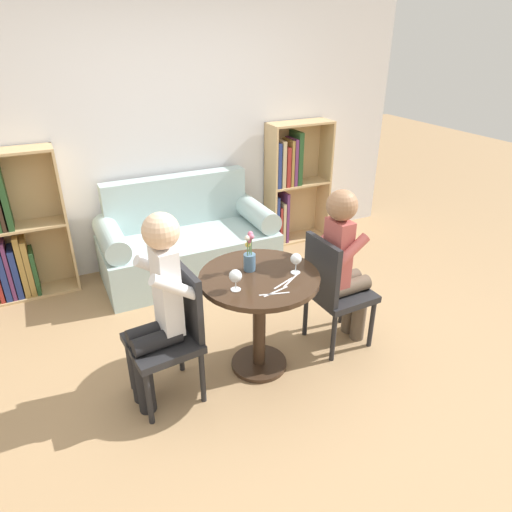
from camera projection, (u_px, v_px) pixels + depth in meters
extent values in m
plane|color=tan|center=(259.00, 365.00, 3.32)|extent=(16.00, 16.00, 0.00)
cube|color=silver|center=(166.00, 127.00, 4.32)|extent=(5.20, 0.05, 2.70)
cylinder|color=#382619|center=(259.00, 278.00, 3.00)|extent=(0.80, 0.80, 0.03)
cylinder|color=#382619|center=(259.00, 323.00, 3.16)|extent=(0.09, 0.09, 0.68)
cylinder|color=#382619|center=(259.00, 363.00, 3.32)|extent=(0.40, 0.40, 0.03)
cube|color=#A8C1C1|center=(190.00, 255.00, 4.45)|extent=(1.64, 0.80, 0.42)
cube|color=#A8C1C1|center=(176.00, 200.00, 4.50)|extent=(1.42, 0.16, 0.50)
cylinder|color=#A8C1C1|center=(111.00, 238.00, 4.03)|extent=(0.22, 0.72, 0.22)
cylinder|color=#A8C1C1|center=(255.00, 213.00, 4.59)|extent=(0.22, 0.72, 0.22)
cube|color=tan|center=(23.00, 221.00, 4.05)|extent=(0.70, 0.02, 1.32)
cube|color=tan|center=(66.00, 220.00, 4.08)|extent=(0.02, 0.28, 1.32)
cube|color=tan|center=(40.00, 291.00, 4.24)|extent=(0.66, 0.28, 0.02)
cube|color=tan|center=(24.00, 226.00, 3.94)|extent=(0.66, 0.28, 0.02)
cube|color=tan|center=(5.00, 151.00, 3.65)|extent=(0.66, 0.28, 0.02)
cube|color=navy|center=(4.00, 274.00, 4.03)|extent=(0.05, 0.23, 0.45)
cube|color=#602D5B|center=(9.00, 268.00, 4.02)|extent=(0.03, 0.23, 0.55)
cube|color=navy|center=(16.00, 271.00, 4.06)|extent=(0.05, 0.23, 0.46)
cube|color=olive|center=(21.00, 264.00, 4.06)|extent=(0.05, 0.23, 0.58)
cube|color=olive|center=(28.00, 266.00, 4.09)|extent=(0.05, 0.23, 0.53)
cube|color=#234723|center=(35.00, 270.00, 4.13)|extent=(0.03, 0.23, 0.41)
cube|color=#234723|center=(4.00, 195.00, 3.77)|extent=(0.04, 0.23, 0.57)
cube|color=tan|center=(292.00, 180.00, 5.12)|extent=(0.70, 0.02, 1.32)
cube|color=tan|center=(271.00, 188.00, 4.89)|extent=(0.02, 0.28, 1.32)
cube|color=tan|center=(324.00, 179.00, 5.15)|extent=(0.02, 0.28, 1.32)
cube|color=tan|center=(296.00, 237.00, 5.31)|extent=(0.66, 0.28, 0.02)
cube|color=tan|center=(298.00, 183.00, 5.02)|extent=(0.66, 0.28, 0.02)
cube|color=tan|center=(301.00, 123.00, 4.73)|extent=(0.66, 0.28, 0.02)
cube|color=navy|center=(274.00, 219.00, 5.06)|extent=(0.03, 0.23, 0.55)
cube|color=maroon|center=(277.00, 223.00, 5.11)|extent=(0.03, 0.23, 0.42)
cube|color=tan|center=(280.00, 221.00, 5.11)|extent=(0.03, 0.23, 0.46)
cube|color=#602D5B|center=(283.00, 216.00, 5.11)|extent=(0.03, 0.23, 0.57)
cube|color=navy|center=(275.00, 164.00, 4.79)|extent=(0.04, 0.23, 0.47)
cube|color=tan|center=(280.00, 163.00, 4.81)|extent=(0.04, 0.23, 0.49)
cube|color=maroon|center=(284.00, 166.00, 4.84)|extent=(0.04, 0.23, 0.42)
cube|color=olive|center=(288.00, 162.00, 4.85)|extent=(0.03, 0.23, 0.49)
cube|color=#602D5B|center=(291.00, 161.00, 4.86)|extent=(0.04, 0.23, 0.50)
cube|color=#234723|center=(296.00, 158.00, 4.87)|extent=(0.05, 0.23, 0.56)
cylinder|color=#232326|center=(130.00, 365.00, 3.02)|extent=(0.04, 0.04, 0.40)
cylinder|color=#232326|center=(149.00, 398.00, 2.75)|extent=(0.04, 0.04, 0.40)
cylinder|color=#232326|center=(180.00, 347.00, 3.19)|extent=(0.04, 0.04, 0.40)
cylinder|color=#232326|center=(202.00, 377.00, 2.92)|extent=(0.04, 0.04, 0.40)
cube|color=#232326|center=(163.00, 343.00, 2.87)|extent=(0.46, 0.46, 0.05)
cube|color=#232326|center=(188.00, 301.00, 2.84)|extent=(0.08, 0.38, 0.45)
cylinder|color=#232326|center=(372.00, 324.00, 3.44)|extent=(0.04, 0.04, 0.40)
cylinder|color=#232326|center=(342.00, 301.00, 3.72)|extent=(0.04, 0.04, 0.40)
cylinder|color=#232326|center=(333.00, 338.00, 3.28)|extent=(0.04, 0.04, 0.40)
cylinder|color=#232326|center=(306.00, 313.00, 3.56)|extent=(0.04, 0.04, 0.40)
cube|color=#232326|center=(340.00, 293.00, 3.40)|extent=(0.44, 0.44, 0.05)
cube|color=#232326|center=(322.00, 270.00, 3.21)|extent=(0.06, 0.38, 0.45)
cylinder|color=black|center=(139.00, 372.00, 2.92)|extent=(0.11, 0.11, 0.45)
cylinder|color=black|center=(145.00, 382.00, 2.84)|extent=(0.11, 0.11, 0.45)
cylinder|color=black|center=(151.00, 332.00, 2.85)|extent=(0.31, 0.14, 0.11)
cylinder|color=black|center=(157.00, 341.00, 2.77)|extent=(0.31, 0.14, 0.11)
cube|color=white|center=(167.00, 291.00, 2.73)|extent=(0.14, 0.21, 0.57)
cylinder|color=white|center=(157.00, 268.00, 2.79)|extent=(0.29, 0.10, 0.23)
cylinder|color=white|center=(174.00, 287.00, 2.58)|extent=(0.29, 0.10, 0.23)
sphere|color=beige|center=(161.00, 231.00, 2.55)|extent=(0.22, 0.22, 0.22)
cylinder|color=brown|center=(359.00, 314.00, 3.52)|extent=(0.11, 0.11, 0.45)
cylinder|color=brown|center=(350.00, 307.00, 3.60)|extent=(0.11, 0.11, 0.45)
cylinder|color=brown|center=(351.00, 286.00, 3.35)|extent=(0.30, 0.12, 0.11)
cylinder|color=brown|center=(342.00, 280.00, 3.43)|extent=(0.30, 0.12, 0.11)
cube|color=#B2514C|center=(337.00, 254.00, 3.22)|extent=(0.13, 0.20, 0.52)
cylinder|color=#B2514C|center=(351.00, 252.00, 3.08)|extent=(0.29, 0.08, 0.23)
cylinder|color=#B2514C|center=(327.00, 237.00, 3.29)|extent=(0.29, 0.08, 0.23)
sphere|color=#936B4C|center=(342.00, 205.00, 3.06)|extent=(0.22, 0.22, 0.22)
cylinder|color=white|center=(236.00, 289.00, 2.82)|extent=(0.06, 0.06, 0.00)
cylinder|color=white|center=(236.00, 285.00, 2.81)|extent=(0.01, 0.01, 0.06)
sphere|color=white|center=(235.00, 276.00, 2.78)|extent=(0.08, 0.08, 0.08)
sphere|color=beige|center=(235.00, 277.00, 2.79)|extent=(0.06, 0.06, 0.06)
cylinder|color=white|center=(295.00, 272.00, 3.02)|extent=(0.06, 0.06, 0.00)
cylinder|color=white|center=(296.00, 268.00, 3.00)|extent=(0.01, 0.01, 0.07)
sphere|color=white|center=(296.00, 259.00, 2.97)|extent=(0.07, 0.07, 0.07)
sphere|color=maroon|center=(296.00, 260.00, 2.98)|extent=(0.05, 0.05, 0.05)
cylinder|color=slate|center=(250.00, 262.00, 3.03)|extent=(0.08, 0.08, 0.12)
cylinder|color=#4C7A42|center=(251.00, 246.00, 2.96)|extent=(0.00, 0.01, 0.13)
sphere|color=#D16684|center=(251.00, 237.00, 2.93)|extent=(0.04, 0.04, 0.04)
cylinder|color=#4C7A42|center=(248.00, 249.00, 3.00)|extent=(0.01, 0.01, 0.06)
sphere|color=#EACC4C|center=(248.00, 245.00, 2.98)|extent=(0.04, 0.04, 0.04)
cylinder|color=#4C7A42|center=(247.00, 247.00, 2.96)|extent=(0.01, 0.01, 0.13)
sphere|color=silver|center=(247.00, 238.00, 2.93)|extent=(0.04, 0.04, 0.04)
cylinder|color=#4C7A42|center=(249.00, 247.00, 2.98)|extent=(0.00, 0.01, 0.10)
sphere|color=#D16684|center=(249.00, 241.00, 2.96)|extent=(0.04, 0.04, 0.04)
cylinder|color=#4C7A42|center=(250.00, 243.00, 2.99)|extent=(0.01, 0.01, 0.14)
sphere|color=#D16684|center=(250.00, 234.00, 2.96)|extent=(0.04, 0.04, 0.04)
cube|color=silver|center=(291.00, 280.00, 2.93)|extent=(0.16, 0.11, 0.00)
cube|color=silver|center=(284.00, 283.00, 2.90)|extent=(0.18, 0.08, 0.00)
cube|color=silver|center=(276.00, 292.00, 2.80)|extent=(0.19, 0.05, 0.00)
cube|color=silver|center=(274.00, 294.00, 2.78)|extent=(0.19, 0.06, 0.00)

